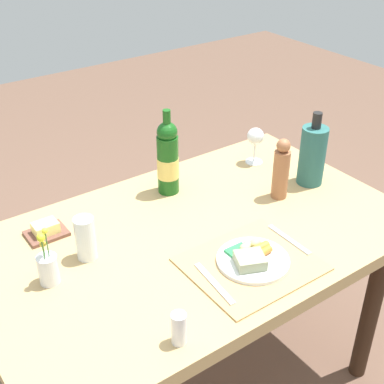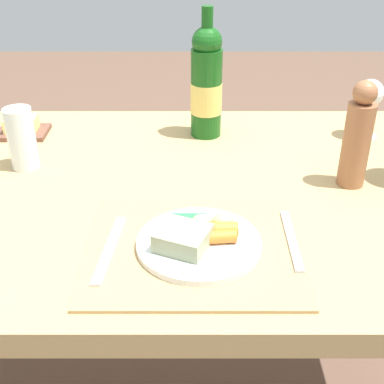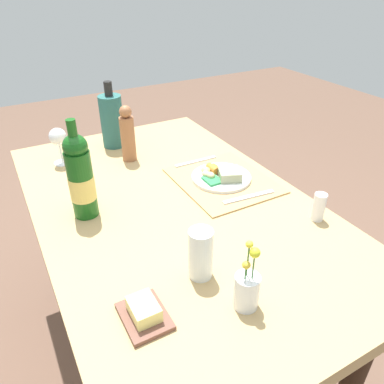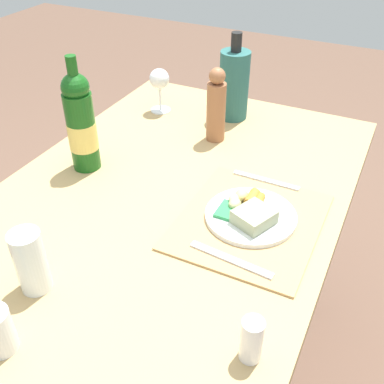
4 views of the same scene
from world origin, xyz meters
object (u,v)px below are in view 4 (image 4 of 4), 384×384
Objects in this scene: fork at (231,259)px; salt_shaker at (252,340)px; dining_table at (159,233)px; pepper_mill at (216,107)px; wine_bottle at (81,124)px; cooler_bottle at (234,84)px; knife at (266,180)px; dinner_plate at (250,213)px; wine_glass at (159,81)px; water_tumbler at (32,265)px.

salt_shaker is at bearing -144.20° from fork.
dining_table is 6.17× the size of pepper_mill.
wine_bottle reaches higher than dining_table.
cooler_bottle is at bearing 23.78° from salt_shaker.
salt_shaker is (-0.31, -0.36, 0.14)m from dining_table.
cooler_bottle is (0.33, 0.23, 0.11)m from knife.
cooler_bottle is 1.23× the size of pepper_mill.
wine_bottle is (-0.48, 0.26, 0.02)m from cooler_bottle.
fork is (-0.16, -0.01, -0.01)m from dinner_plate.
salt_shaker is (-0.86, -0.38, -0.07)m from cooler_bottle.
wine_bottle reaches higher than wine_glass.
pepper_mill is at bearing 1.30° from dining_table.
wine_glass is 0.85m from water_tumbler.
cooler_bottle is 0.54m from wine_bottle.
dining_table is 4.42× the size of wine_bottle.
pepper_mill reaches higher than fork.
dinner_plate is 0.39m from salt_shaker.
wine_glass reaches higher than salt_shaker.
dining_table is 7.21× the size of fork.
pepper_mill reaches higher than wine_glass.
dinner_plate is at bearing -144.56° from pepper_mill.
dinner_plate is (0.05, -0.23, 0.11)m from dining_table.
salt_shaker is at bearing -151.89° from pepper_mill.
dinner_plate is at bearing -77.81° from dining_table.
water_tumbler reaches higher than knife.
dinner_plate is 0.67m from wine_glass.
knife is 0.65m from water_tumbler.
fork is 1.31× the size of wine_glass.
wine_glass reaches higher than water_tumbler.
pepper_mill is at bearing 32.72° from fork.
dinner_plate is 1.47× the size of wine_glass.
fork is 0.79m from wine_glass.
dining_table is at bearing -178.70° from pepper_mill.
cooler_bottle is at bearing -28.36° from wine_bottle.
salt_shaker reaches higher than dinner_plate.
wine_glass is at bearing 61.53° from knife.
cooler_bottle reaches higher than dinner_plate.
pepper_mill is at bearing 28.11° from salt_shaker.
pepper_mill is at bearing 35.44° from dinner_plate.
fork is 0.56m from pepper_mill.
dinner_plate is 1.20× the size of knife.
wine_glass is (0.27, 0.48, 0.10)m from knife.
cooler_bottle is (0.50, 0.25, 0.10)m from dinner_plate.
wine_glass reaches higher than fork.
water_tumbler is at bearing -156.27° from wine_bottle.
water_tumbler reaches higher than fork.
water_tumbler reaches higher than salt_shaker.
pepper_mill is at bearing -40.73° from wine_bottle.
cooler_bottle is 2.01× the size of water_tumbler.
dining_table is 15.38× the size of salt_shaker.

